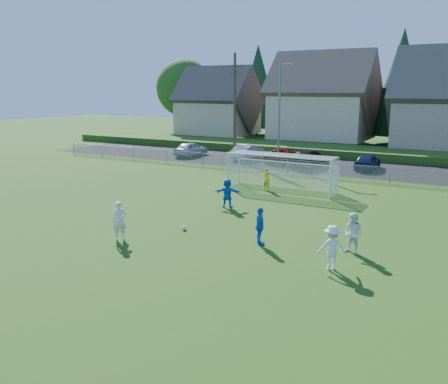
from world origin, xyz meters
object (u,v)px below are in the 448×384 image
at_px(car_c, 285,155).
at_px(soccer_ball, 184,228).
at_px(car_a, 191,149).
at_px(car_b, 248,152).
at_px(player_white_b, 353,234).
at_px(soccer_goal, 282,166).
at_px(player_blue_b, 227,193).
at_px(player_white_c, 332,248).
at_px(player_blue_a, 260,226).
at_px(car_e, 368,161).
at_px(player_white_a, 120,221).
at_px(car_d, 310,158).
at_px(goalkeeper, 266,179).

bearing_deg(car_c, soccer_ball, 105.23).
distance_m(car_a, car_b, 6.14).
xyz_separation_m(player_white_b, soccer_goal, (-7.50, 10.39, 0.75)).
distance_m(soccer_ball, soccer_goal, 11.15).
bearing_deg(player_blue_b, car_a, -69.11).
xyz_separation_m(player_white_b, player_white_c, (-0.26, -2.16, -0.00)).
bearing_deg(player_blue_b, player_blue_a, 113.10).
height_order(player_white_c, car_e, player_white_c).
relative_size(player_blue_a, car_b, 0.39).
height_order(player_white_a, player_blue_a, player_white_a).
bearing_deg(soccer_ball, player_white_b, 4.58).
height_order(car_d, car_e, car_d).
height_order(car_a, car_c, car_a).
distance_m(player_blue_b, soccer_goal, 6.16).
distance_m(car_c, car_e, 7.66).
bearing_deg(car_b, car_c, -177.91).
distance_m(player_white_b, soccer_goal, 12.84).
relative_size(soccer_ball, player_white_a, 0.12).
bearing_deg(goalkeeper, soccer_ball, 97.38).
height_order(car_a, car_b, car_b).
bearing_deg(player_blue_a, soccer_goal, -17.78).
xyz_separation_m(goalkeeper, car_c, (-3.59, 12.29, -0.07)).
xyz_separation_m(car_e, soccer_goal, (-3.15, -11.36, 0.94)).
xyz_separation_m(car_c, soccer_goal, (4.50, -11.74, 0.93)).
bearing_deg(car_a, soccer_goal, 146.24).
bearing_deg(player_white_c, player_white_b, -125.60).
distance_m(player_white_b, car_a, 30.58).
height_order(player_white_a, car_e, player_white_a).
bearing_deg(soccer_goal, player_blue_a, -72.21).
relative_size(car_a, car_e, 1.05).
bearing_deg(soccer_ball, car_c, 99.81).
relative_size(car_d, car_e, 1.26).
relative_size(player_white_b, player_blue_a, 1.04).
height_order(player_white_c, player_blue_b, player_white_c).
relative_size(car_a, car_d, 0.83).
relative_size(player_white_c, car_b, 0.40).
xyz_separation_m(car_a, car_d, (12.85, -0.47, 0.02)).
height_order(player_blue_a, goalkeeper, player_blue_a).
relative_size(player_white_c, goalkeeper, 1.15).
bearing_deg(car_d, player_blue_a, 110.74).
distance_m(player_blue_a, car_e, 22.57).
xyz_separation_m(goalkeeper, car_b, (-7.52, 12.25, -0.04)).
bearing_deg(car_e, car_b, -1.84).
xyz_separation_m(soccer_ball, car_c, (-3.94, 22.78, 0.58)).
distance_m(player_blue_a, player_blue_b, 6.84).
xyz_separation_m(player_white_b, car_c, (-12.00, 22.13, -0.19)).
xyz_separation_m(soccer_ball, goalkeeper, (-0.35, 10.49, 0.65)).
distance_m(player_white_a, car_c, 25.58).
bearing_deg(player_white_a, car_a, 74.08).
height_order(player_blue_a, car_a, player_blue_a).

